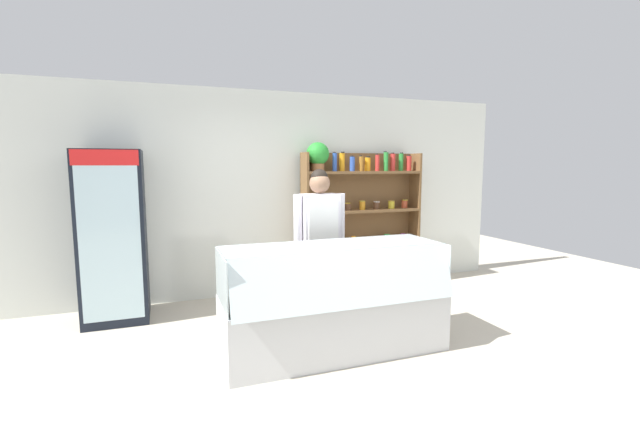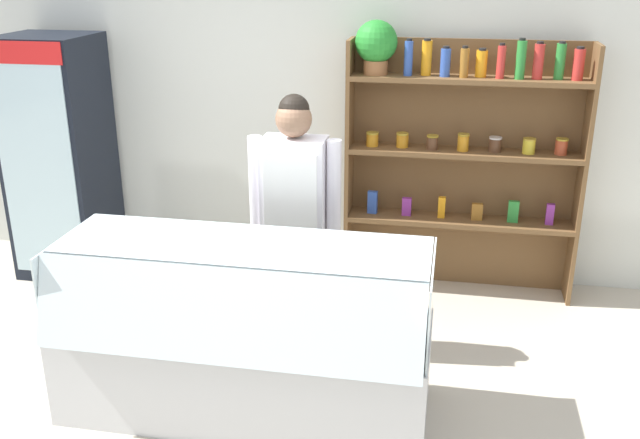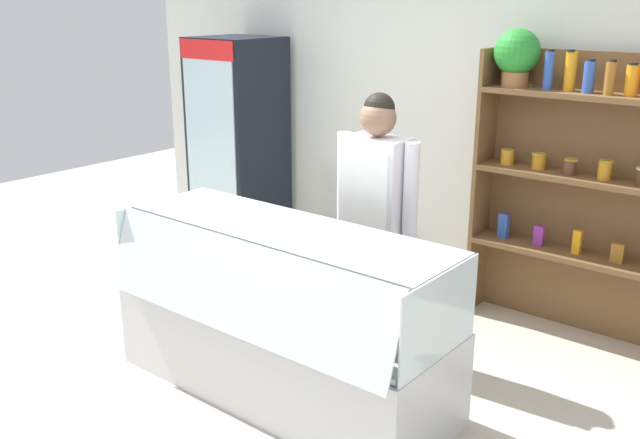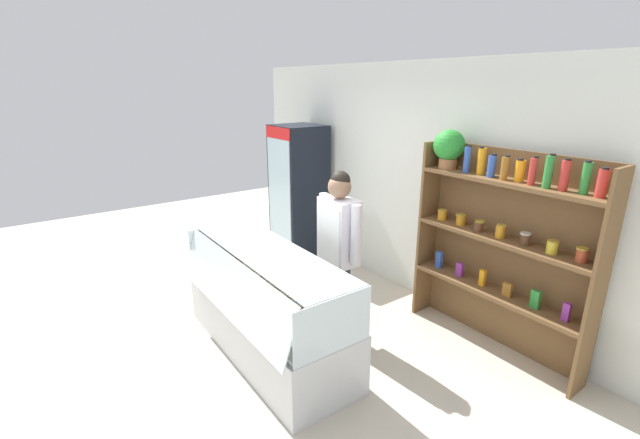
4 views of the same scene
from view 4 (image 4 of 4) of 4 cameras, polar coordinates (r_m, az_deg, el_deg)
ground_plane at (r=4.26m, az=-8.38°, el=-17.70°), size 12.00×12.00×0.00m
back_wall at (r=5.02m, az=14.30°, el=4.43°), size 6.80×0.10×2.70m
drinks_fridge at (r=6.28m, az=-2.86°, el=3.83°), size 0.67×0.67×1.90m
shelving_unit at (r=4.27m, az=22.35°, el=-1.03°), size 1.72×0.30×2.03m
deli_display_case at (r=4.17m, az=-7.01°, el=-13.38°), size 2.05×0.80×1.01m
shop_clerk at (r=4.13m, az=2.46°, el=-2.95°), size 0.58×0.25×1.69m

